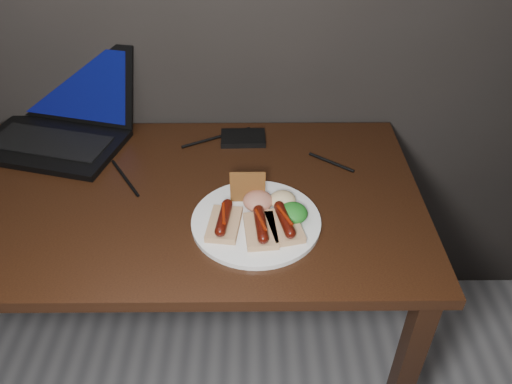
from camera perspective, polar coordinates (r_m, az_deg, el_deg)
name	(u,v)px	position (r m, az deg, el deg)	size (l,w,h in m)	color
desk	(150,220)	(1.35, -12.07, -3.13)	(1.40, 0.70, 0.75)	black
laptop	(58,121)	(1.57, -21.66, 7.58)	(0.47, 0.42, 0.25)	black
hard_drive	(243,138)	(1.47, -1.48, 6.18)	(0.13, 0.09, 0.02)	black
desk_cables	(147,161)	(1.41, -12.31, 3.44)	(1.08, 0.34, 0.01)	black
plate	(256,221)	(1.17, 0.01, -3.36)	(0.30, 0.30, 0.01)	white
bread_sausage_left	(224,221)	(1.14, -3.68, -3.36)	(0.08, 0.12, 0.04)	tan
bread_sausage_center	(261,228)	(1.12, 0.54, -4.12)	(0.08, 0.12, 0.04)	tan
bread_sausage_right	(284,223)	(1.14, 3.26, -3.57)	(0.09, 0.13, 0.04)	tan
crispbread	(248,187)	(1.20, -0.96, 0.57)	(0.09, 0.01, 0.09)	#965F29
salad_greens	(293,213)	(1.16, 4.23, -2.41)	(0.07, 0.07, 0.04)	#155210
salsa_mound	(258,201)	(1.19, 0.22, -1.02)	(0.07, 0.07, 0.04)	#9C0F12
coleslaw_mound	(283,200)	(1.20, 3.05, -0.92)	(0.06, 0.06, 0.04)	beige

